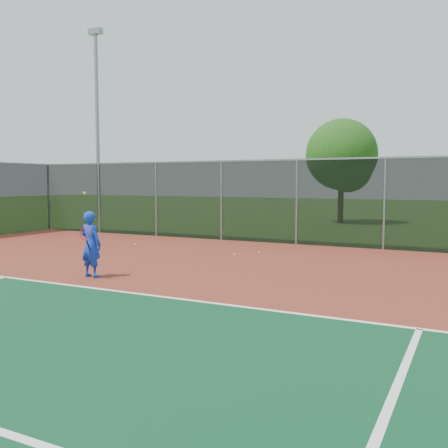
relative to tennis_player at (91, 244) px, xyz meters
The scene contains 9 objects.
ground 6.63m from the tennis_player, 36.89° to the right, with size 120.00×120.00×0.00m, color #2D5819.
court_apron 5.67m from the tennis_player, 20.34° to the right, with size 30.00×20.00×0.02m, color maroon.
fence_back 9.65m from the tennis_player, 56.81° to the left, with size 30.00×0.06×3.03m.
tennis_player is the anchor object (origin of this frame).
practice_ball_0 5.84m from the tennis_player, 116.94° to the left, with size 0.07×0.07×0.07m, color #CFEF1B.
practice_ball_1 4.80m from the tennis_player, 71.03° to the left, with size 0.07×0.07×0.07m, color #CFEF1B.
practice_ball_2 5.64m from the tennis_player, 68.50° to the left, with size 0.07×0.07×0.07m, color #CFEF1B.
floodlight_nw 21.79m from the tennis_player, 130.48° to the left, with size 0.90×0.40×11.72m.
tree_back_left 18.22m from the tennis_player, 85.27° to the left, with size 3.82×3.82×5.60m.
Camera 1 is at (2.70, -4.89, 2.25)m, focal length 40.00 mm.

